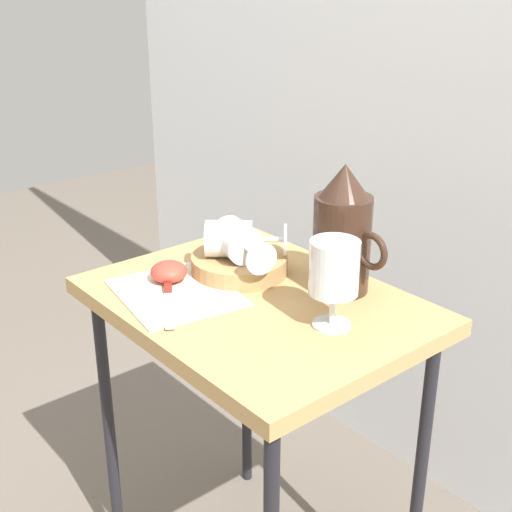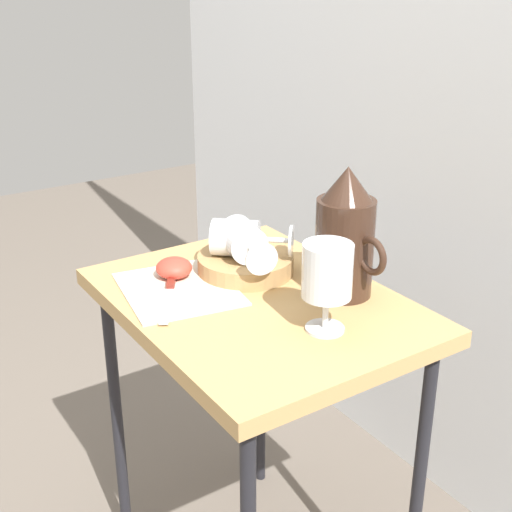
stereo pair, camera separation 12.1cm
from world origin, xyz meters
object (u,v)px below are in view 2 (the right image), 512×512
basket_tray (246,264)px  knife (171,286)px  apple_half_left (174,268)px  wine_glass_upright (327,275)px  pitcher (345,244)px  wine_glass_tipped_far (238,238)px  table (256,331)px  wine_glass_tipped_near (244,240)px

basket_tray → knife: bearing=-92.7°
apple_half_left → wine_glass_upright: bearing=19.8°
pitcher → wine_glass_tipped_far: 0.21m
table → wine_glass_tipped_far: 0.18m
pitcher → wine_glass_tipped_far: pitcher is taller
table → basket_tray: basket_tray is taller
wine_glass_upright → basket_tray: bearing=176.3°
wine_glass_tipped_near → knife: 0.16m
pitcher → wine_glass_upright: bearing=-51.5°
wine_glass_tipped_near → basket_tray: bearing=134.8°
wine_glass_upright → apple_half_left: bearing=-160.2°
basket_tray → pitcher: (0.18, 0.09, 0.08)m
wine_glass_tipped_near → wine_glass_tipped_far: (-0.02, -0.00, -0.00)m
table → basket_tray: bearing=156.7°
wine_glass_upright → knife: wine_glass_upright is taller
apple_half_left → knife: apple_half_left is taller
wine_glass_tipped_far → knife: (-0.00, -0.15, -0.06)m
pitcher → basket_tray: bearing=-151.7°
basket_tray → apple_half_left: bearing=-110.0°
wine_glass_tipped_far → knife: size_ratio=0.82×
wine_glass_tipped_far → knife: wine_glass_tipped_far is taller
table → pitcher: (0.07, 0.14, 0.16)m
table → wine_glass_tipped_far: bearing=163.5°
basket_tray → wine_glass_upright: (0.26, -0.02, 0.08)m
pitcher → apple_half_left: (-0.22, -0.22, -0.07)m
pitcher → knife: (-0.18, -0.25, -0.09)m
table → knife: size_ratio=3.50×
basket_tray → knife: size_ratio=0.97×
wine_glass_tipped_far → apple_half_left: 0.13m
table → wine_glass_tipped_near: bearing=160.2°
basket_tray → wine_glass_upright: size_ratio=1.23×
pitcher → knife: size_ratio=1.23×
basket_tray → pitcher: bearing=28.3°
table → pitcher: 0.23m
basket_tray → wine_glass_upright: wine_glass_upright is taller
wine_glass_upright → knife: (-0.27, -0.14, -0.09)m
basket_tray → knife: basket_tray is taller
pitcher → wine_glass_upright: pitcher is taller
basket_tray → wine_glass_tipped_near: 0.06m
table → wine_glass_upright: (0.16, 0.03, 0.16)m
pitcher → table: bearing=-117.3°
table → knife: 0.18m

